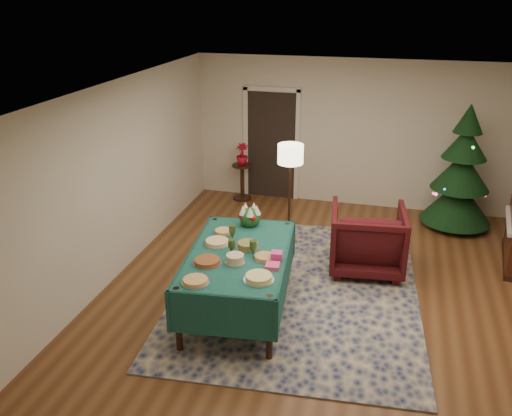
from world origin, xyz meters
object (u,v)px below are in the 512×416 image
(side_table, at_px, (242,182))
(christmas_tree, at_px, (461,173))
(buffet_table, at_px, (239,264))
(armchair, at_px, (367,236))
(potted_plant, at_px, (242,159))
(gift_box, at_px, (277,256))
(floor_lamp, at_px, (290,160))

(side_table, height_order, christmas_tree, christmas_tree)
(buffet_table, distance_m, armchair, 2.10)
(christmas_tree, bearing_deg, potted_plant, 175.59)
(buffet_table, distance_m, christmas_tree, 4.48)
(buffet_table, relative_size, gift_box, 16.97)
(buffet_table, bearing_deg, armchair, 45.14)
(side_table, bearing_deg, christmas_tree, -4.41)
(buffet_table, height_order, armchair, armchair)
(side_table, distance_m, potted_plant, 0.47)
(side_table, distance_m, christmas_tree, 3.95)
(buffet_table, distance_m, side_table, 3.90)
(armchair, height_order, christmas_tree, christmas_tree)
(gift_box, distance_m, floor_lamp, 2.26)
(buffet_table, distance_m, potted_plant, 3.89)
(gift_box, bearing_deg, floor_lamp, 97.50)
(buffet_table, relative_size, potted_plant, 5.38)
(armchair, distance_m, side_table, 3.38)
(potted_plant, xyz_separation_m, christmas_tree, (3.89, -0.30, 0.14))
(armchair, relative_size, side_table, 1.53)
(gift_box, xyz_separation_m, armchair, (0.98, 1.58, -0.34))
(armchair, xyz_separation_m, floor_lamp, (-1.26, 0.60, 0.85))
(floor_lamp, height_order, christmas_tree, christmas_tree)
(gift_box, xyz_separation_m, floor_lamp, (-0.29, 2.18, 0.51))
(buffet_table, height_order, side_table, buffet_table)
(floor_lamp, height_order, side_table, floor_lamp)
(side_table, height_order, potted_plant, potted_plant)
(buffet_table, distance_m, gift_box, 0.55)
(armchair, height_order, floor_lamp, floor_lamp)
(buffet_table, bearing_deg, christmas_tree, 50.35)
(potted_plant, bearing_deg, buffet_table, -74.53)
(christmas_tree, bearing_deg, floor_lamp, -152.87)
(floor_lamp, relative_size, side_table, 2.34)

